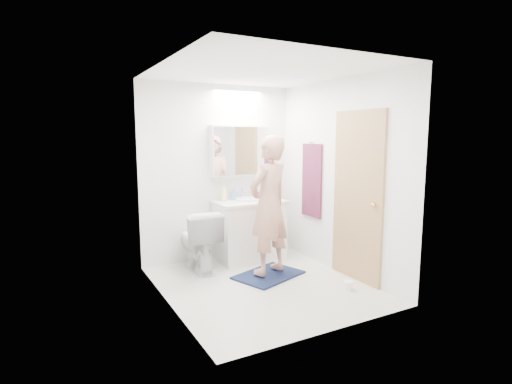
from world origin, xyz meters
TOP-DOWN VIEW (x-y plane):
  - floor at (0.00, 0.00)m, footprint 2.50×2.50m
  - ceiling at (0.00, 0.00)m, footprint 2.50×2.50m
  - wall_back at (0.00, 1.25)m, footprint 2.50×0.00m
  - wall_front at (0.00, -1.25)m, footprint 2.50×0.00m
  - wall_left at (-1.10, 0.00)m, footprint 0.00×2.50m
  - wall_right at (1.10, 0.00)m, footprint 0.00×2.50m
  - vanity_cabinet at (0.33, 0.96)m, footprint 0.90×0.55m
  - countertop at (0.33, 0.96)m, footprint 0.95×0.58m
  - sink_basin at (0.33, 0.99)m, footprint 0.36×0.36m
  - faucet at (0.33, 1.19)m, footprint 0.02×0.02m
  - medicine_cabinet at (0.30, 1.18)m, footprint 0.88×0.14m
  - mirror_panel at (0.30, 1.10)m, footprint 0.84×0.01m
  - toilet at (-0.46, 0.85)m, footprint 0.47×0.79m
  - bath_rug at (0.21, 0.22)m, footprint 0.94×0.78m
  - person at (0.21, 0.22)m, footprint 0.71×0.58m
  - door at (1.08, -0.35)m, footprint 0.04×0.80m
  - door_knob at (1.04, -0.65)m, footprint 0.06×0.06m
  - towel at (1.08, 0.55)m, footprint 0.02×0.42m
  - towel_hook at (1.07, 0.55)m, footprint 0.07×0.02m
  - soap_bottle_a at (0.02, 1.11)m, footprint 0.12×0.12m
  - soap_bottle_b at (0.19, 1.15)m, footprint 0.10×0.10m
  - toothbrush_cup at (0.55, 1.12)m, footprint 0.11×0.11m
  - toilet_paper_roll at (0.77, -0.59)m, footprint 0.11×0.11m

SIDE VIEW (x-z plane):
  - floor at x=0.00m, z-range 0.00..0.00m
  - bath_rug at x=0.21m, z-range 0.00..0.02m
  - toilet_paper_roll at x=0.77m, z-range 0.00..0.10m
  - vanity_cabinet at x=0.33m, z-range 0.00..0.78m
  - toilet at x=-0.46m, z-range 0.00..0.79m
  - countertop at x=0.33m, z-range 0.78..0.82m
  - sink_basin at x=0.33m, z-range 0.82..0.85m
  - toothbrush_cup at x=0.55m, z-range 0.82..0.90m
  - person at x=0.21m, z-range 0.05..1.72m
  - faucet at x=0.33m, z-range 0.82..0.98m
  - soap_bottle_b at x=0.19m, z-range 0.82..0.98m
  - soap_bottle_a at x=0.02m, z-range 0.82..1.05m
  - door_knob at x=1.04m, z-range 0.92..0.98m
  - door at x=1.08m, z-range 0.00..2.00m
  - towel at x=1.08m, z-range 0.60..1.60m
  - wall_back at x=0.00m, z-range -0.05..2.45m
  - wall_front at x=0.00m, z-range -0.05..2.45m
  - wall_left at x=-1.10m, z-range -0.05..2.45m
  - wall_right at x=1.10m, z-range -0.05..2.45m
  - medicine_cabinet at x=0.30m, z-range 1.15..1.85m
  - mirror_panel at x=0.30m, z-range 1.17..1.83m
  - towel_hook at x=1.07m, z-range 1.61..1.63m
  - ceiling at x=0.00m, z-range 2.40..2.40m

